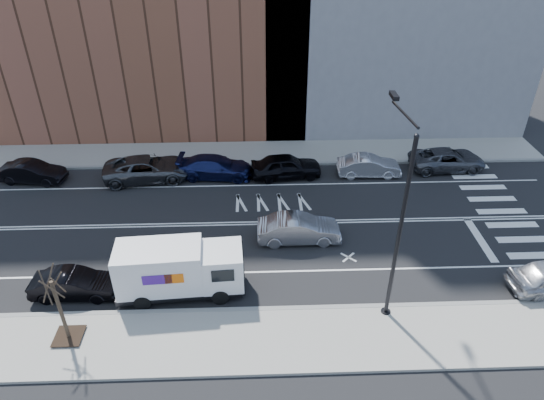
{
  "coord_description": "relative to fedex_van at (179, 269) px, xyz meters",
  "views": [
    {
      "loc": [
        1.23,
        -23.07,
        16.42
      ],
      "look_at": [
        2.07,
        0.29,
        1.4
      ],
      "focal_mm": 32.0,
      "sensor_mm": 36.0,
      "label": 1
    }
  ],
  "objects": [
    {
      "name": "far_parked_c",
      "position": [
        -3.51,
        10.99,
        -0.64
      ],
      "size": [
        5.98,
        3.29,
        1.58
      ],
      "primitive_type": "imported",
      "rotation": [
        0.0,
        0.0,
        1.69
      ],
      "color": "#47494E",
      "rests_on": "ground"
    },
    {
      "name": "far_parked_d",
      "position": [
        0.98,
        11.17,
        -0.7
      ],
      "size": [
        5.2,
        2.49,
        1.46
      ],
      "primitive_type": "imported",
      "rotation": [
        0.0,
        0.0,
        1.48
      ],
      "color": "#161C4D",
      "rests_on": "ground"
    },
    {
      "name": "ground",
      "position": [
        2.51,
        5.6,
        -1.43
      ],
      "size": [
        120.0,
        120.0,
        0.0
      ],
      "primitive_type": "plane",
      "color": "black",
      "rests_on": "ground"
    },
    {
      "name": "far_parked_e",
      "position": [
        5.71,
        10.98,
        -0.63
      ],
      "size": [
        4.89,
        2.41,
        1.6
      ],
      "primitive_type": "imported",
      "rotation": [
        0.0,
        0.0,
        1.68
      ],
      "color": "black",
      "rests_on": "ground"
    },
    {
      "name": "curb_near",
      "position": [
        2.51,
        -1.4,
        -1.35
      ],
      "size": [
        44.0,
        0.25,
        0.17
      ],
      "primitive_type": "cube",
      "color": "gray",
      "rests_on": "ground"
    },
    {
      "name": "street_tree",
      "position": [
        -4.49,
        -2.8,
        0.02
      ],
      "size": [
        1.2,
        1.2,
        3.75
      ],
      "color": "black",
      "rests_on": "ground"
    },
    {
      "name": "curb_far",
      "position": [
        2.51,
        12.6,
        -1.35
      ],
      "size": [
        44.0,
        0.25,
        0.17
      ],
      "primitive_type": "cube",
      "color": "gray",
      "rests_on": "ground"
    },
    {
      "name": "far_parked_b",
      "position": [
        -11.09,
        10.95,
        -0.73
      ],
      "size": [
        4.41,
        2.02,
        1.4
      ],
      "primitive_type": "imported",
      "rotation": [
        0.0,
        0.0,
        1.44
      ],
      "color": "black",
      "rests_on": "ground"
    },
    {
      "name": "streetlight",
      "position": [
        9.51,
        -1.31,
        3.65
      ],
      "size": [
        0.44,
        4.02,
        9.34
      ],
      "color": "black",
      "rests_on": "ground"
    },
    {
      "name": "far_parked_g",
      "position": [
        16.91,
        11.7,
        -0.72
      ],
      "size": [
        5.24,
        2.58,
        1.43
      ],
      "primitive_type": "imported",
      "rotation": [
        0.0,
        0.0,
        1.61
      ],
      "color": "#4D4F55",
      "rests_on": "ground"
    },
    {
      "name": "sidewalk_far",
      "position": [
        2.51,
        14.4,
        -1.36
      ],
      "size": [
        44.0,
        3.6,
        0.15
      ],
      "primitive_type": "cube",
      "color": "gray",
      "rests_on": "ground"
    },
    {
      "name": "far_parked_f",
      "position": [
        11.31,
        11.0,
        -0.73
      ],
      "size": [
        4.27,
        1.58,
        1.39
      ],
      "primitive_type": "imported",
      "rotation": [
        0.0,
        0.0,
        1.55
      ],
      "color": "silver",
      "rests_on": "ground"
    },
    {
      "name": "sidewalk_near",
      "position": [
        2.51,
        -3.2,
        -1.36
      ],
      "size": [
        44.0,
        3.6,
        0.15
      ],
      "primitive_type": "cube",
      "color": "gray",
      "rests_on": "ground"
    },
    {
      "name": "near_parked_rear_a",
      "position": [
        -4.99,
        -0.02,
        -0.76
      ],
      "size": [
        4.08,
        1.48,
        1.34
      ],
      "primitive_type": "imported",
      "rotation": [
        0.0,
        0.0,
        1.55
      ],
      "color": "black",
      "rests_on": "ground"
    },
    {
      "name": "fedex_van",
      "position": [
        0.0,
        0.0,
        0.0
      ],
      "size": [
        6.09,
        2.44,
        2.73
      ],
      "rotation": [
        0.0,
        0.0,
        0.07
      ],
      "color": "black",
      "rests_on": "ground"
    },
    {
      "name": "road_markings",
      "position": [
        2.51,
        5.6,
        -1.43
      ],
      "size": [
        40.0,
        8.6,
        0.01
      ],
      "primitive_type": null,
      "color": "white",
      "rests_on": "ground"
    },
    {
      "name": "driving_sedan",
      "position": [
        5.98,
        3.92,
        -0.68
      ],
      "size": [
        4.57,
        1.64,
        1.5
      ],
      "primitive_type": "imported",
      "rotation": [
        0.0,
        0.0,
        1.58
      ],
      "color": "#9E9EA3",
      "rests_on": "ground"
    },
    {
      "name": "crosswalk",
      "position": [
        18.51,
        5.6,
        -1.43
      ],
      "size": [
        3.0,
        14.0,
        0.01
      ],
      "primitive_type": null,
      "color": "white",
      "rests_on": "ground"
    }
  ]
}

